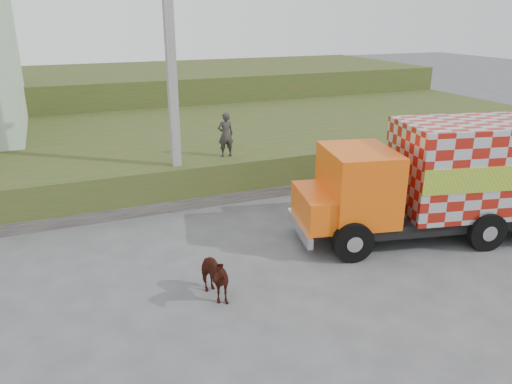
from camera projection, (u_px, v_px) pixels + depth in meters
name	position (u px, v px, depth m)	size (l,w,h in m)	color
ground	(252.00, 253.00, 14.46)	(120.00, 120.00, 0.00)	#474749
embankment	(171.00, 147.00, 22.91)	(40.00, 12.00, 1.50)	#294918
embankment_far	(128.00, 94.00, 33.09)	(40.00, 12.00, 3.00)	#294918
retaining_strip	(153.00, 207.00, 17.33)	(16.00, 0.50, 0.40)	#595651
utility_pole	(173.00, 92.00, 16.72)	(1.20, 0.30, 8.00)	gray
cargo_truck	(443.00, 179.00, 15.07)	(8.34, 4.19, 3.56)	black
cow	(211.00, 276.00, 12.01)	(0.65, 1.42, 1.20)	#35120D
pedestrian	(226.00, 134.00, 18.44)	(0.60, 0.40, 1.65)	#2E2C29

